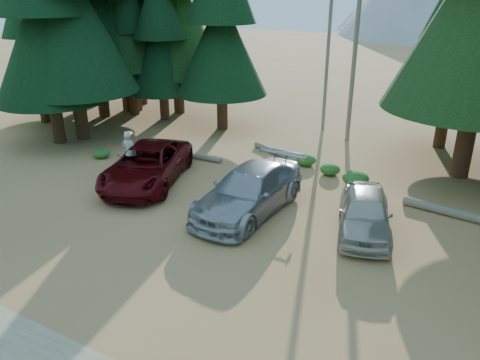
{
  "coord_description": "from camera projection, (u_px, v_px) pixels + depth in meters",
  "views": [
    {
      "loc": [
        7.94,
        -10.72,
        8.07
      ],
      "look_at": [
        -0.14,
        3.71,
        1.25
      ],
      "focal_mm": 35.0,
      "sensor_mm": 36.0,
      "label": 1
    }
  ],
  "objects": [
    {
      "name": "silver_minivan_center",
      "position": [
        249.0,
        191.0,
        17.91
      ],
      "size": [
        2.64,
        6.0,
        1.71
      ],
      "primitive_type": "imported",
      "rotation": [
        0.0,
        0.0,
        -0.04
      ],
      "color": "#A5A7AD",
      "rests_on": "ground"
    },
    {
      "name": "shrub_center_right",
      "position": [
        306.0,
        160.0,
        22.87
      ],
      "size": [
        0.96,
        0.96,
        0.53
      ],
      "primitive_type": "ellipsoid",
      "color": "#30681F",
      "rests_on": "ground"
    },
    {
      "name": "log_mid",
      "position": [
        277.0,
        153.0,
        24.23
      ],
      "size": [
        3.26,
        1.7,
        0.28
      ],
      "primitive_type": "cylinder",
      "rotation": [
        0.0,
        1.57,
        -0.43
      ],
      "color": "#655F51",
      "rests_on": "ground"
    },
    {
      "name": "shrub_far_left",
      "position": [
        153.0,
        159.0,
        23.05
      ],
      "size": [
        0.9,
        0.9,
        0.49
      ],
      "primitive_type": "ellipsoid",
      "color": "#30681F",
      "rests_on": "ground"
    },
    {
      "name": "silver_minivan_right",
      "position": [
        365.0,
        212.0,
        16.43
      ],
      "size": [
        2.96,
        4.74,
        1.5
      ],
      "primitive_type": "imported",
      "rotation": [
        0.0,
        0.0,
        0.29
      ],
      "color": "#BCB5A7",
      "rests_on": "ground"
    },
    {
      "name": "shrub_left",
      "position": [
        174.0,
        151.0,
        24.37
      ],
      "size": [
        0.67,
        0.67,
        0.37
      ],
      "primitive_type": "ellipsoid",
      "color": "#30681F",
      "rests_on": "ground"
    },
    {
      "name": "log_right",
      "position": [
        476.0,
        219.0,
        17.26
      ],
      "size": [
        5.39,
        1.03,
        0.34
      ],
      "primitive_type": "cylinder",
      "rotation": [
        0.0,
        1.57,
        -0.13
      ],
      "color": "#655F51",
      "rests_on": "ground"
    },
    {
      "name": "ground",
      "position": [
        189.0,
        254.0,
        15.31
      ],
      "size": [
        160.0,
        160.0,
        0.0
      ],
      "primitive_type": "plane",
      "color": "#A57E46",
      "rests_on": "ground"
    },
    {
      "name": "shrub_edge_west",
      "position": [
        102.0,
        154.0,
        23.84
      ],
      "size": [
        0.83,
        0.83,
        0.46
      ],
      "primitive_type": "ellipsoid",
      "color": "#30681F",
      "rests_on": "ground"
    },
    {
      "name": "log_left",
      "position": [
        191.0,
        155.0,
        23.89
      ],
      "size": [
        3.58,
        0.36,
        0.26
      ],
      "primitive_type": "cylinder",
      "rotation": [
        0.0,
        1.57,
        0.03
      ],
      "color": "#655F51",
      "rests_on": "ground"
    },
    {
      "name": "forest_belt_north",
      "position": [
        336.0,
        136.0,
        27.41
      ],
      "size": [
        36.0,
        7.0,
        22.0
      ],
      "primitive_type": null,
      "color": "black",
      "rests_on": "ground"
    },
    {
      "name": "frisbee_player",
      "position": [
        130.0,
        152.0,
        20.82
      ],
      "size": [
        0.74,
        0.52,
        1.92
      ],
      "rotation": [
        0.0,
        0.0,
        3.23
      ],
      "color": "beige",
      "rests_on": "ground"
    },
    {
      "name": "snag_front",
      "position": [
        357.0,
        30.0,
        24.36
      ],
      "size": [
        0.24,
        0.24,
        12.0
      ],
      "primitive_type": "cylinder",
      "color": "#655F51",
      "rests_on": "ground"
    },
    {
      "name": "snag_back",
      "position": [
        328.0,
        45.0,
        26.85
      ],
      "size": [
        0.2,
        0.2,
        10.0
      ],
      "primitive_type": "cylinder",
      "color": "#655F51",
      "rests_on": "ground"
    },
    {
      "name": "shrub_far_right",
      "position": [
        356.0,
        178.0,
        20.52
      ],
      "size": [
        1.16,
        1.16,
        0.64
      ],
      "primitive_type": "ellipsoid",
      "color": "#30681F",
      "rests_on": "ground"
    },
    {
      "name": "red_pickup",
      "position": [
        147.0,
        165.0,
        20.58
      ],
      "size": [
        4.63,
        6.6,
        1.67
      ],
      "primitive_type": "imported",
      "rotation": [
        0.0,
        0.0,
        0.34
      ],
      "color": "#54070A",
      "rests_on": "ground"
    },
    {
      "name": "shrub_center_left",
      "position": [
        271.0,
        174.0,
        21.06
      ],
      "size": [
        1.07,
        1.07,
        0.59
      ],
      "primitive_type": "ellipsoid",
      "color": "#30681F",
      "rests_on": "ground"
    },
    {
      "name": "shrub_right",
      "position": [
        330.0,
        169.0,
        21.71
      ],
      "size": [
        0.93,
        0.93,
        0.51
      ],
      "primitive_type": "ellipsoid",
      "color": "#30681F",
      "rests_on": "ground"
    }
  ]
}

